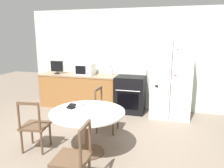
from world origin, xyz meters
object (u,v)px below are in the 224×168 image
Objects in this scene: countertop_tv at (57,67)px; counter_bottle at (111,72)px; candle_glass at (98,112)px; dining_chair_near at (74,159)px; oven_range at (130,94)px; refrigerator at (171,79)px; dining_chair_far at (106,111)px; dining_chair_left at (35,126)px; microwave at (85,69)px; wallet at (71,107)px.

countertop_tv reaches higher than counter_bottle.
dining_chair_near is at bearing -92.45° from candle_glass.
candle_glass is at bearing -5.31° from dining_chair_near.
oven_range is 3.11× the size of countertop_tv.
refrigerator is 3.28m from dining_chair_near.
countertop_tv is (-3.03, 0.05, 0.17)m from refrigerator.
candle_glass is at bearing -49.28° from countertop_tv.
oven_range is 0.76m from counter_bottle.
countertop_tv is 2.30m from dining_chair_far.
dining_chair_left and dining_chair_far have the same top height.
candle_glass is (-0.09, -2.28, 0.29)m from oven_range.
candle_glass is at bearing -3.80° from dining_chair_left.
counter_bottle is 2.47m from candle_glass.
countertop_tv is 1.49× the size of counter_bottle.
dining_chair_left is (0.86, -2.35, -0.65)m from countertop_tv.
oven_range is at bearing 176.91° from refrigerator.
countertop_tv is 3.70m from dining_chair_near.
dining_chair_near is at bearing -70.36° from microwave.
refrigerator is at bearing -0.87° from countertop_tv.
countertop_tv is at bearing 101.94° from dining_chair_left.
dining_chair_near is at bearing -109.94° from refrigerator.
countertop_tv is (-0.81, -0.02, 0.03)m from microwave.
dining_chair_near is at bearing -58.21° from countertop_tv.
dining_chair_near is at bearing -92.31° from oven_range.
dining_chair_left is at bearing -175.65° from candle_glass.
dining_chair_left reaches higher than wallet.
microwave is at bearing 83.15° from dining_chair_left.
dining_chair_left is at bearing -39.18° from dining_chair_far.
dining_chair_far is (0.98, -1.31, -0.62)m from microwave.
refrigerator is 2.62m from wallet.
microwave is (-1.24, 0.01, 0.59)m from oven_range.
oven_range is at bearing 74.19° from wallet.
dining_chair_near is 1.13m from wallet.
countertop_tv reaches higher than microwave.
refrigerator is 2.23m from microwave.
oven_range is at bearing -14.29° from counter_bottle.
counter_bottle is at bearing 67.37° from dining_chair_left.
wallet is at bearing -91.67° from counter_bottle.
microwave reaches higher than counter_bottle.
dining_chair_far reaches higher than wallet.
counter_bottle is (1.51, 0.14, -0.10)m from countertop_tv.
refrigerator is 1.69× the size of oven_range.
oven_range is (-0.98, 0.05, -0.45)m from refrigerator.
wallet is at bearing 164.64° from candle_glass.
candle_glass is (1.15, -2.29, -0.29)m from microwave.
dining_chair_far is (0.93, 1.06, 0.00)m from dining_chair_left.
countertop_tv is at bearing -179.81° from oven_range.
microwave reaches higher than dining_chair_left.
dining_chair_far is at bearing -101.12° from oven_range.
dining_chair_far is at bearing 99.62° from candle_glass.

